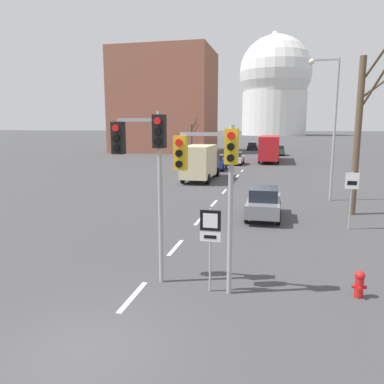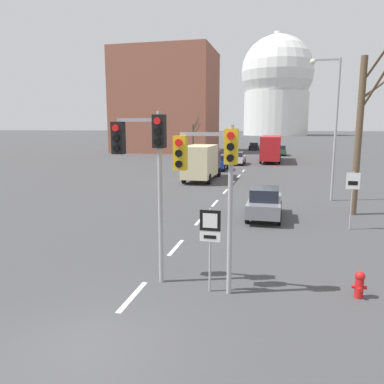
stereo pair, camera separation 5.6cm
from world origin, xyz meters
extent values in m
plane|color=#424244|center=(0.00, 0.00, 0.00)|extent=(800.00, 800.00, 0.00)
cube|color=silver|center=(0.00, 2.68, 0.00)|extent=(0.16, 2.00, 0.01)
cube|color=silver|center=(0.00, 7.18, 0.00)|extent=(0.16, 2.00, 0.01)
cube|color=silver|center=(0.00, 11.68, 0.00)|extent=(0.16, 2.00, 0.01)
cube|color=silver|center=(0.00, 16.18, 0.00)|extent=(0.16, 2.00, 0.01)
cube|color=silver|center=(0.00, 20.68, 0.00)|extent=(0.16, 2.00, 0.01)
cube|color=silver|center=(0.00, 25.18, 0.00)|extent=(0.16, 2.00, 0.01)
cube|color=silver|center=(0.00, 29.68, 0.00)|extent=(0.16, 2.00, 0.01)
cube|color=silver|center=(0.00, 34.18, 0.00)|extent=(0.16, 2.00, 0.01)
cylinder|color=#9E9EA3|center=(2.64, 3.54, 2.41)|extent=(0.14, 0.14, 4.83)
cube|color=gold|center=(2.64, 3.54, 4.25)|extent=(0.36, 0.28, 0.96)
cylinder|color=red|center=(2.64, 3.37, 4.55)|extent=(0.20, 0.06, 0.20)
cylinder|color=black|center=(2.64, 3.37, 4.25)|extent=(0.20, 0.06, 0.20)
cylinder|color=black|center=(2.64, 3.37, 3.95)|extent=(0.20, 0.06, 0.20)
cube|color=#9E9EA3|center=(1.92, 3.54, 4.58)|extent=(1.44, 0.10, 0.10)
cube|color=gold|center=(1.20, 3.54, 4.05)|extent=(0.36, 0.28, 0.96)
cylinder|color=red|center=(1.20, 3.37, 4.35)|extent=(0.20, 0.06, 0.20)
cylinder|color=black|center=(1.20, 3.37, 4.05)|extent=(0.20, 0.06, 0.20)
cylinder|color=black|center=(1.20, 3.37, 3.75)|extent=(0.20, 0.06, 0.20)
cylinder|color=#9E9EA3|center=(0.48, 3.87, 2.61)|extent=(0.14, 0.14, 5.22)
cube|color=black|center=(0.48, 3.87, 4.64)|extent=(0.36, 0.28, 0.96)
cylinder|color=red|center=(0.48, 3.70, 4.94)|extent=(0.20, 0.06, 0.20)
cylinder|color=black|center=(0.48, 3.70, 4.64)|extent=(0.20, 0.06, 0.20)
cylinder|color=black|center=(0.48, 3.70, 4.34)|extent=(0.20, 0.06, 0.20)
cube|color=#9E9EA3|center=(-0.17, 3.87, 4.97)|extent=(1.30, 0.10, 0.10)
cube|color=black|center=(-0.82, 3.87, 4.44)|extent=(0.36, 0.28, 0.96)
cylinder|color=red|center=(-0.82, 3.70, 4.74)|extent=(0.20, 0.06, 0.20)
cylinder|color=black|center=(-0.82, 3.70, 4.44)|extent=(0.20, 0.06, 0.20)
cylinder|color=black|center=(-0.82, 3.70, 4.14)|extent=(0.20, 0.06, 0.20)
cylinder|color=#9E9EA3|center=(2.07, 3.54, 1.25)|extent=(0.07, 0.07, 2.50)
cube|color=black|center=(2.07, 3.52, 2.15)|extent=(0.60, 0.03, 0.60)
cube|color=white|center=(2.07, 3.50, 2.15)|extent=(0.42, 0.01, 0.42)
cube|color=white|center=(2.07, 3.52, 1.67)|extent=(0.60, 0.03, 0.28)
cube|color=black|center=(2.07, 3.50, 1.67)|extent=(0.36, 0.01, 0.10)
cylinder|color=#9E9EA3|center=(7.22, 11.65, 1.37)|extent=(0.07, 0.07, 2.74)
cube|color=white|center=(7.22, 11.63, 2.31)|extent=(0.60, 0.03, 0.76)
cube|color=black|center=(7.22, 11.62, 2.21)|extent=(0.42, 0.01, 0.19)
cylinder|color=red|center=(6.26, 4.11, 0.28)|extent=(0.24, 0.24, 0.57)
sphere|color=red|center=(6.26, 4.11, 0.65)|extent=(0.28, 0.28, 0.28)
cylinder|color=red|center=(6.10, 4.11, 0.31)|extent=(0.08, 0.10, 0.10)
cylinder|color=red|center=(6.42, 4.11, 0.31)|extent=(0.08, 0.10, 0.10)
cylinder|color=red|center=(6.26, 3.95, 0.31)|extent=(0.10, 0.08, 0.10)
cylinder|color=#9E9EA3|center=(7.25, 18.82, 4.47)|extent=(0.16, 0.16, 8.95)
cube|color=#9E9EA3|center=(6.45, 18.82, 8.85)|extent=(1.61, 0.10, 0.10)
sphere|color=#F2EAC6|center=(5.64, 18.82, 8.77)|extent=(0.36, 0.36, 0.36)
cube|color=silver|center=(-1.52, 40.92, 0.67)|extent=(1.84, 4.41, 0.66)
cube|color=#1E232D|center=(-1.52, 40.70, 1.29)|extent=(1.57, 2.12, 0.58)
cylinder|color=black|center=(-2.40, 42.28, 0.33)|extent=(0.18, 0.67, 0.67)
cylinder|color=black|center=(-0.65, 42.28, 0.33)|extent=(0.18, 0.67, 0.67)
cylinder|color=black|center=(-2.40, 39.55, 0.33)|extent=(0.18, 0.67, 0.67)
cylinder|color=black|center=(-0.65, 39.55, 0.33)|extent=(0.18, 0.67, 0.67)
cube|color=maroon|center=(2.14, 76.23, 0.62)|extent=(1.62, 4.04, 0.58)
cube|color=#1E232D|center=(2.14, 76.03, 1.21)|extent=(1.38, 1.94, 0.60)
cylinder|color=black|center=(1.38, 77.49, 0.33)|extent=(0.18, 0.66, 0.66)
cylinder|color=black|center=(2.90, 77.49, 0.33)|extent=(0.18, 0.66, 0.66)
cylinder|color=black|center=(1.38, 74.98, 0.33)|extent=(0.18, 0.66, 0.66)
cylinder|color=black|center=(2.90, 74.98, 0.33)|extent=(0.18, 0.66, 0.66)
cube|color=navy|center=(-2.82, 34.12, 0.72)|extent=(1.86, 3.93, 0.75)
cube|color=#1E232D|center=(-2.82, 33.92, 1.40)|extent=(1.58, 1.88, 0.61)
cylinder|color=black|center=(-3.70, 35.34, 0.35)|extent=(0.18, 0.70, 0.70)
cylinder|color=black|center=(-1.94, 35.34, 0.35)|extent=(0.18, 0.70, 0.70)
cylinder|color=black|center=(-3.70, 32.90, 0.35)|extent=(0.18, 0.70, 0.70)
cylinder|color=black|center=(-1.94, 32.90, 0.35)|extent=(0.18, 0.70, 0.70)
cube|color=#2D4C33|center=(3.77, 57.90, 0.67)|extent=(1.87, 4.36, 0.73)
cube|color=#1E232D|center=(3.77, 57.68, 1.35)|extent=(1.59, 2.09, 0.62)
cylinder|color=black|center=(2.88, 59.25, 0.30)|extent=(0.18, 0.60, 0.60)
cylinder|color=black|center=(4.65, 59.25, 0.30)|extent=(0.18, 0.60, 0.60)
cylinder|color=black|center=(2.88, 56.55, 0.30)|extent=(0.18, 0.60, 0.60)
cylinder|color=black|center=(4.65, 56.55, 0.30)|extent=(0.18, 0.60, 0.60)
cube|color=black|center=(-1.57, 71.27, 0.62)|extent=(1.90, 4.38, 0.64)
cube|color=#1E232D|center=(-1.57, 71.05, 1.26)|extent=(1.61, 2.10, 0.63)
cylinder|color=black|center=(-2.47, 72.63, 0.30)|extent=(0.18, 0.61, 0.61)
cylinder|color=black|center=(-0.67, 72.63, 0.30)|extent=(0.18, 0.61, 0.61)
cylinder|color=black|center=(-2.47, 69.91, 0.30)|extent=(0.18, 0.61, 0.61)
cylinder|color=black|center=(-0.67, 69.91, 0.30)|extent=(0.18, 0.61, 0.61)
cube|color=slate|center=(3.21, 13.02, 0.69)|extent=(1.67, 4.19, 0.68)
cube|color=#1E232D|center=(3.21, 12.81, 1.34)|extent=(1.42, 2.01, 0.63)
cylinder|color=black|center=(2.42, 14.32, 0.35)|extent=(0.18, 0.70, 0.70)
cylinder|color=black|center=(3.99, 14.32, 0.35)|extent=(0.18, 0.70, 0.70)
cylinder|color=black|center=(2.42, 11.72, 0.35)|extent=(0.18, 0.70, 0.70)
cylinder|color=black|center=(3.99, 11.72, 0.35)|extent=(0.18, 0.70, 0.70)
cube|color=red|center=(2.55, 45.99, 1.98)|extent=(2.50, 10.80, 3.00)
cube|color=black|center=(2.55, 45.99, 2.35)|extent=(2.52, 10.26, 0.90)
cylinder|color=black|center=(1.35, 49.77, 0.48)|extent=(0.26, 0.96, 0.96)
cylinder|color=black|center=(3.75, 49.77, 0.48)|extent=(0.26, 0.96, 0.96)
cylinder|color=black|center=(1.35, 42.75, 0.48)|extent=(0.26, 0.96, 0.96)
cylinder|color=black|center=(3.75, 42.75, 0.48)|extent=(0.26, 0.96, 0.96)
cube|color=#333842|center=(-2.93, 28.84, 1.49)|extent=(2.20, 2.00, 2.10)
cube|color=beige|center=(-2.93, 25.24, 1.79)|extent=(2.30, 5.20, 2.70)
cylinder|color=black|center=(-4.03, 28.84, 0.44)|extent=(0.24, 0.88, 0.88)
cylinder|color=black|center=(-1.83, 28.84, 0.44)|extent=(0.24, 0.88, 0.88)
cylinder|color=black|center=(-4.03, 23.81, 0.44)|extent=(0.24, 0.88, 0.88)
cylinder|color=black|center=(-1.83, 23.81, 0.44)|extent=(0.24, 0.88, 0.88)
cylinder|color=brown|center=(-8.50, 45.93, 2.53)|extent=(0.34, 0.34, 5.06)
cylinder|color=brown|center=(-8.01, 45.76, 4.80)|extent=(1.08, 0.48, 1.37)
cylinder|color=brown|center=(-8.13, 46.47, 5.71)|extent=(0.82, 1.20, 2.29)
cylinder|color=brown|center=(-8.14, 46.41, 5.13)|extent=(0.81, 1.08, 1.85)
cylinder|color=brown|center=(-8.03, 46.37, 4.22)|extent=(1.01, 1.02, 1.76)
cylinder|color=brown|center=(-7.98, 45.56, 4.11)|extent=(1.10, 0.92, 1.31)
cylinder|color=brown|center=(7.92, 14.95, 4.18)|extent=(0.35, 0.35, 8.37)
cylinder|color=brown|center=(8.54, 13.72, 8.30)|extent=(1.07, 2.61, 2.12)
cylinder|color=silver|center=(0.00, 203.19, 11.30)|extent=(33.90, 33.90, 22.60)
sphere|color=silver|center=(0.00, 203.19, 32.96)|extent=(37.67, 37.67, 37.67)
cylinder|color=silver|center=(0.00, 203.19, 49.91)|extent=(4.52, 4.52, 6.59)
cube|color=#935642|center=(-17.70, 63.16, 9.39)|extent=(18.00, 14.00, 18.78)
camera|label=1|loc=(3.92, -6.65, 4.79)|focal=35.00mm
camera|label=2|loc=(3.97, -6.64, 4.79)|focal=35.00mm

